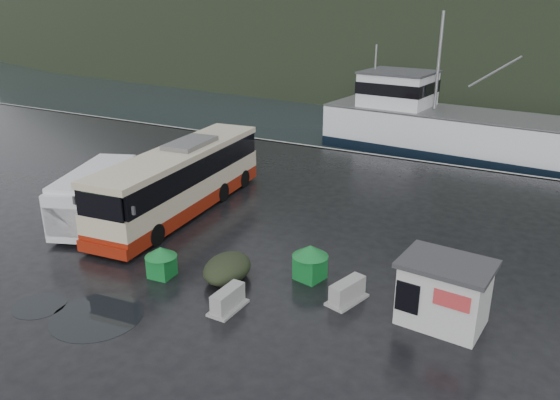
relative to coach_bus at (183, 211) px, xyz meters
The scene contains 14 objects.
ground 6.23m from the coach_bus, 43.12° to the right, with size 160.00×160.00×0.00m, color black.
harbor_water 105.84m from the coach_bus, 87.54° to the left, with size 300.00×180.00×0.02m, color black.
quay_edge 16.39m from the coach_bus, 73.89° to the left, with size 160.00×0.60×1.50m, color #999993.
coach_bus is the anchor object (origin of this frame).
white_van 4.37m from the coach_bus, 131.07° to the right, with size 2.30×6.70×2.81m, color white, non-canonical shape.
waste_bin_left 7.48m from the coach_bus, 58.32° to the right, with size 0.96×0.96×1.34m, color #14712D, non-canonical shape.
waste_bin_right 10.07m from the coach_bus, 20.76° to the right, with size 1.08×1.08×1.51m, color #14712D, non-canonical shape.
dome_tent 8.33m from the coach_bus, 39.17° to the right, with size 1.83×2.56×1.01m, color #252C1A, non-canonical shape.
ticket_kiosk 15.54m from the coach_bus, 15.79° to the right, with size 3.10×2.35×2.42m, color silver, non-canonical shape.
jersey_barrier_a 10.58m from the coach_bus, 42.72° to the right, with size 0.84×1.67×0.84m, color #999993, non-canonical shape.
jersey_barrier_b 12.30m from the coach_bus, 21.46° to the right, with size 0.87×1.73×0.87m, color #999993, non-canonical shape.
jersey_barrier_c 15.95m from the coach_bus, 15.38° to the right, with size 0.77×1.54×0.77m, color #999993, non-canonical shape.
fishing_trawler 26.16m from the coach_bus, 65.70° to the left, with size 28.79×6.29×11.51m, color white, non-canonical shape.
puddles 10.56m from the coach_bus, 72.20° to the right, with size 5.14×3.36×0.01m.
Camera 1 is at (13.46, -17.49, 10.96)m, focal length 35.00 mm.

